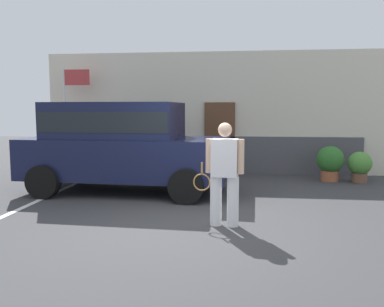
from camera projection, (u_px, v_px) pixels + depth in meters
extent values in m
plane|color=#38383A|center=(193.00, 225.00, 6.55)|extent=(40.00, 40.00, 0.00)
cube|color=silver|center=(42.00, 199.00, 8.43)|extent=(0.12, 4.40, 0.01)
cube|color=beige|center=(214.00, 113.00, 11.90)|extent=(10.18, 0.30, 3.58)
cube|color=#4C4C51|center=(214.00, 155.00, 11.84)|extent=(8.55, 0.10, 1.10)
cube|color=brown|center=(220.00, 138.00, 11.74)|extent=(0.90, 0.06, 2.10)
cube|color=#141938|center=(127.00, 157.00, 9.10)|extent=(4.68, 2.09, 0.90)
cube|color=#141938|center=(116.00, 120.00, 9.04)|extent=(2.97, 1.88, 0.80)
cube|color=black|center=(116.00, 121.00, 9.04)|extent=(2.92, 1.90, 0.44)
cylinder|color=black|center=(200.00, 172.00, 9.83)|extent=(0.73, 0.29, 0.72)
cylinder|color=black|center=(186.00, 186.00, 7.97)|extent=(0.73, 0.29, 0.72)
cylinder|color=black|center=(82.00, 169.00, 10.32)|extent=(0.73, 0.29, 0.72)
cylinder|color=black|center=(43.00, 182.00, 8.46)|extent=(0.73, 0.29, 0.72)
cylinder|color=white|center=(233.00, 202.00, 6.43)|extent=(0.19, 0.19, 0.82)
cylinder|color=white|center=(216.00, 201.00, 6.50)|extent=(0.19, 0.19, 0.82)
cube|color=white|center=(225.00, 158.00, 6.38)|extent=(0.44, 0.31, 0.61)
sphere|color=beige|center=(225.00, 130.00, 6.33)|extent=(0.23, 0.23, 0.23)
cylinder|color=beige|center=(241.00, 157.00, 6.32)|extent=(0.10, 0.10, 0.56)
cylinder|color=beige|center=(209.00, 156.00, 6.44)|extent=(0.10, 0.10, 0.56)
torus|color=olive|center=(202.00, 182.00, 6.57)|extent=(0.37, 0.07, 0.37)
cylinder|color=olive|center=(202.00, 168.00, 6.54)|extent=(0.03, 0.03, 0.20)
cylinder|color=#9E5638|center=(330.00, 176.00, 10.56)|extent=(0.45, 0.45, 0.28)
sphere|color=#2D6B28|center=(330.00, 159.00, 10.51)|extent=(0.71, 0.71, 0.71)
cylinder|color=brown|center=(359.00, 178.00, 10.38)|extent=(0.39, 0.39, 0.24)
sphere|color=#4C8C38|center=(360.00, 163.00, 10.34)|extent=(0.61, 0.61, 0.61)
cylinder|color=silver|center=(65.00, 121.00, 11.74)|extent=(0.05, 0.05, 3.10)
cube|color=#B23838|center=(77.00, 77.00, 11.55)|extent=(0.75, 0.02, 0.45)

